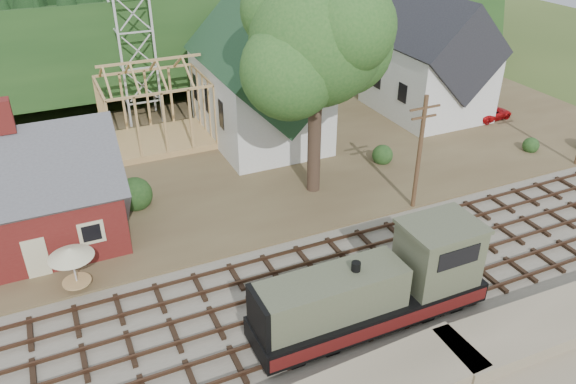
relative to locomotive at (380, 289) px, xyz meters
name	(u,v)px	position (x,y,z in m)	size (l,w,h in m)	color
ground	(362,282)	(1.01, 3.00, -2.11)	(140.00, 140.00, 0.00)	#384C1E
railroad_bed	(363,281)	(1.01, 3.00, -2.03)	(64.00, 11.00, 0.16)	#726B5B
village_flat	(246,151)	(1.01, 21.00, -1.96)	(64.00, 26.00, 0.30)	brown
hillside	(171,70)	(1.01, 45.00, -2.11)	(70.00, 28.00, 8.00)	#1E3F19
ridge	(142,38)	(1.01, 61.00, -2.11)	(80.00, 20.00, 12.00)	black
depot	(26,201)	(-14.99, 14.00, 1.11)	(10.80, 7.41, 9.00)	#5D1615
church	(260,81)	(3.01, 22.68, 3.07)	(8.40, 15.17, 13.00)	silver
farmhouse	(429,63)	(19.01, 22.00, 2.76)	(8.40, 10.80, 10.60)	silver
timber_frame	(156,109)	(-4.99, 25.00, 1.16)	(8.20, 6.20, 6.99)	tan
lattice_tower	(129,7)	(-4.99, 31.00, 7.92)	(3.20, 3.20, 12.12)	silver
big_tree	(318,47)	(3.18, 13.08, 8.11)	(10.90, 8.40, 14.70)	#38281E
telegraph_pole_near	(420,152)	(8.01, 8.20, 2.14)	(2.20, 0.28, 8.00)	#4C331E
locomotive	(380,289)	(0.00, 0.00, 0.00)	(11.88, 2.97, 4.75)	black
car_blue	(95,212)	(-11.42, 15.18, -1.26)	(1.30, 3.23, 1.10)	#5A80C2
car_red	(492,113)	(23.42, 17.88, -1.26)	(1.81, 3.94, 1.09)	red
patio_set	(71,255)	(-13.26, 8.50, 0.41)	(2.34, 2.34, 2.61)	silver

